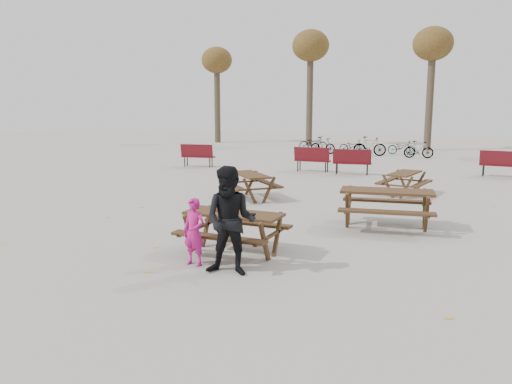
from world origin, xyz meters
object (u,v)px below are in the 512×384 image
at_px(child, 194,232).
at_px(picnic_table_east, 386,209).
at_px(food_tray, 231,212).
at_px(picnic_table_north, 250,186).
at_px(picnic_table_far, 404,184).
at_px(main_picnic_table, 234,222).
at_px(adult, 231,221).
at_px(soda_bottle, 216,210).

bearing_deg(child, picnic_table_east, 62.70).
relative_size(food_tray, picnic_table_north, 0.10).
distance_m(picnic_table_east, picnic_table_far, 4.52).
bearing_deg(food_tray, main_picnic_table, 82.75).
distance_m(child, picnic_table_far, 8.85).
distance_m(main_picnic_table, picnic_table_far, 7.91).
distance_m(food_tray, adult, 1.11).
bearing_deg(child, picnic_table_north, 110.98).
distance_m(child, picnic_table_east, 4.76).
distance_m(main_picnic_table, food_tray, 0.22).
xyz_separation_m(adult, picnic_table_far, (1.50, 8.72, -0.54)).
bearing_deg(food_tray, soda_bottle, -147.08).
relative_size(picnic_table_east, picnic_table_north, 1.16).
relative_size(child, picnic_table_east, 0.58).
bearing_deg(adult, child, 157.08).
bearing_deg(soda_bottle, picnic_table_east, 53.68).
relative_size(soda_bottle, picnic_table_east, 0.08).
height_order(child, picnic_table_north, child).
relative_size(soda_bottle, picnic_table_north, 0.10).
relative_size(soda_bottle, adult, 0.10).
bearing_deg(child, picnic_table_far, 79.84).
xyz_separation_m(adult, picnic_table_east, (1.74, 4.20, -0.45)).
relative_size(food_tray, picnic_table_far, 0.11).
bearing_deg(picnic_table_east, picnic_table_north, 145.13).
relative_size(child, picnic_table_north, 0.68).
relative_size(child, adult, 0.66).
xyz_separation_m(food_tray, picnic_table_far, (2.00, 7.73, -0.44)).
xyz_separation_m(soda_bottle, adult, (0.73, -0.84, 0.04)).
distance_m(adult, picnic_table_far, 8.86).
distance_m(main_picnic_table, picnic_table_north, 5.53).
distance_m(picnic_table_east, picnic_table_north, 4.72).
xyz_separation_m(adult, picnic_table_north, (-2.54, 6.20, -0.52)).
xyz_separation_m(food_tray, adult, (0.49, -0.99, 0.09)).
xyz_separation_m(main_picnic_table, child, (-0.30, -0.90, -0.00)).
distance_m(adult, picnic_table_east, 4.57).
xyz_separation_m(main_picnic_table, picnic_table_east, (2.23, 3.14, -0.15)).
distance_m(food_tray, child, 0.90).
bearing_deg(child, food_tray, 75.07).
height_order(soda_bottle, picnic_table_east, soda_bottle).
bearing_deg(picnic_table_far, food_tray, 174.66).
xyz_separation_m(child, picnic_table_north, (-1.75, 6.03, -0.21)).
xyz_separation_m(soda_bottle, picnic_table_east, (2.47, 3.36, -0.41)).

